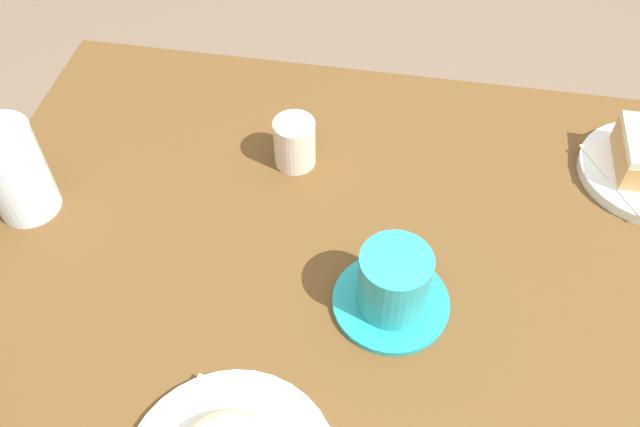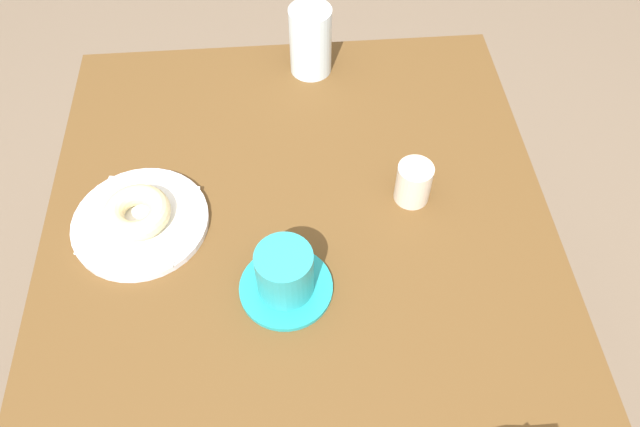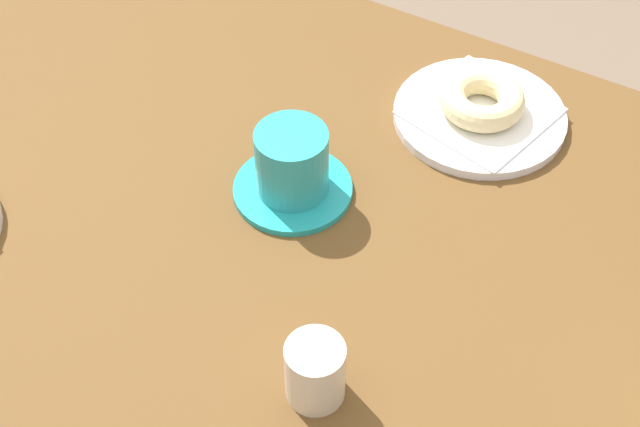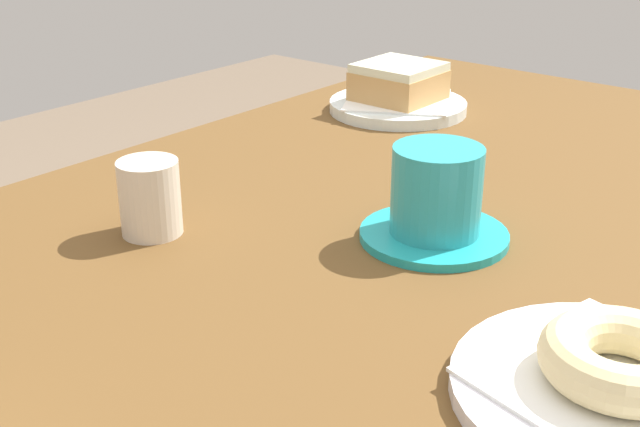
% 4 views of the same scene
% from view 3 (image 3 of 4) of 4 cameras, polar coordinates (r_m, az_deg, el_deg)
% --- Properties ---
extents(table, '(1.23, 0.81, 0.76)m').
position_cam_3_polar(table, '(1.10, -4.54, -1.79)').
color(table, brown).
rests_on(table, ground_plane).
extents(plate_sugar_ring, '(0.22, 0.22, 0.01)m').
position_cam_3_polar(plate_sugar_ring, '(1.13, 10.23, 6.22)').
color(plate_sugar_ring, white).
rests_on(plate_sugar_ring, table).
extents(napkin_sugar_ring, '(0.19, 0.19, 0.00)m').
position_cam_3_polar(napkin_sugar_ring, '(1.12, 10.28, 6.51)').
color(napkin_sugar_ring, white).
rests_on(napkin_sugar_ring, plate_sugar_ring).
extents(donut_sugar_ring, '(0.11, 0.11, 0.03)m').
position_cam_3_polar(donut_sugar_ring, '(1.11, 10.40, 7.20)').
color(donut_sugar_ring, beige).
rests_on(donut_sugar_ring, napkin_sugar_ring).
extents(coffee_cup, '(0.14, 0.14, 0.09)m').
position_cam_3_polar(coffee_cup, '(1.00, -1.81, 3.00)').
color(coffee_cup, teal).
rests_on(coffee_cup, table).
extents(sugar_jar, '(0.06, 0.06, 0.07)m').
position_cam_3_polar(sugar_jar, '(0.84, -0.31, -10.13)').
color(sugar_jar, beige).
rests_on(sugar_jar, table).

